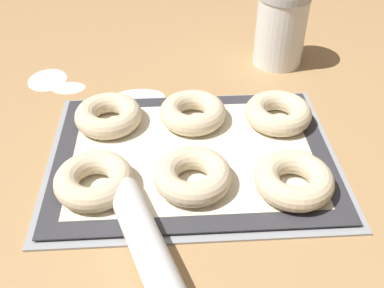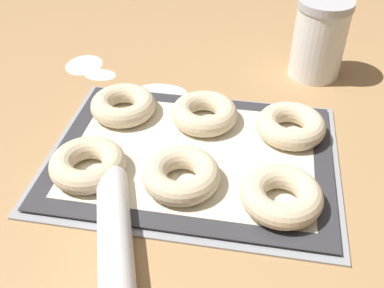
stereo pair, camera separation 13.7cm
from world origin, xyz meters
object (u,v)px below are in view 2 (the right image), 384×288
Objects in this scene: bagel_front_right at (282,196)px; flour_canister at (319,39)px; bagel_front_center at (181,175)px; bagel_back_center at (204,113)px; bagel_back_left at (123,105)px; bagel_back_right at (291,126)px; baking_tray at (192,156)px; rolling_pin at (116,269)px; bagel_front_left at (88,164)px.

bagel_front_right is 0.73× the size of flour_canister.
bagel_back_center is (0.01, 0.17, 0.00)m from bagel_front_center.
bagel_back_right is (0.32, -0.01, 0.00)m from bagel_back_left.
flour_canister is at bearing 81.45° from bagel_front_right.
bagel_front_right reaches higher than baking_tray.
flour_canister is at bearing 61.53° from bagel_front_center.
bagel_front_right is 0.24m from bagel_back_center.
bagel_front_center is 0.19m from rolling_pin.
bagel_back_center is at bearing 127.48° from bagel_front_right.
bagel_front_left reaches higher than baking_tray.
baking_tray is 4.03× the size of bagel_front_center.
baking_tray is at bearing -31.81° from bagel_back_left.
bagel_front_left is 1.00× the size of bagel_back_right.
flour_canister reaches higher than bagel_front_left.
flour_canister is 0.65m from rolling_pin.
bagel_front_left is at bearing -179.46° from bagel_front_center.
baking_tray is at bearing -123.44° from flour_canister.
baking_tray is 0.27m from rolling_pin.
bagel_front_left and bagel_back_right have the same top height.
bagel_front_center is at bearing -118.47° from flour_canister.
bagel_front_center is at bearing -49.55° from bagel_back_left.
flour_canister is 0.40× the size of rolling_pin.
bagel_front_center is 0.29× the size of rolling_pin.
flour_canister is at bearing 47.50° from bagel_front_left.
flour_canister is (0.37, 0.24, 0.06)m from bagel_back_left.
bagel_front_left is 0.21m from rolling_pin.
bagel_front_right is 0.26m from rolling_pin.
bagel_front_left is 0.56m from flour_canister.
bagel_back_left is at bearing -147.25° from flour_canister.
bagel_back_right is at bearing -1.91° from bagel_back_left.
bagel_front_left is 0.15m from bagel_front_center.
bagel_front_left reaches higher than rolling_pin.
bagel_back_center is at bearing -131.76° from flour_canister.
bagel_back_center is (0.16, 0.00, 0.00)m from bagel_back_left.
rolling_pin is at bearing -141.96° from bagel_front_right.
bagel_back_left is 0.32m from bagel_back_right.
bagel_front_right is 0.44m from flour_canister.
flour_canister is at bearing 65.25° from rolling_pin.
bagel_back_left reaches higher than rolling_pin.
baking_tray is 4.03× the size of bagel_front_right.
rolling_pin is (0.10, -0.18, -0.01)m from bagel_front_left.
bagel_back_center is 0.36m from rolling_pin.
bagel_back_left is 1.00× the size of bagel_back_right.
flour_canister reaches higher than bagel_front_right.
bagel_back_center is at bearing 86.47° from bagel_front_center.
baking_tray is 2.94× the size of flour_canister.
baking_tray is 4.03× the size of bagel_back_center.
bagel_back_right is 0.41m from rolling_pin.
baking_tray is 0.08m from bagel_front_center.
bagel_front_center is 1.00× the size of bagel_front_right.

